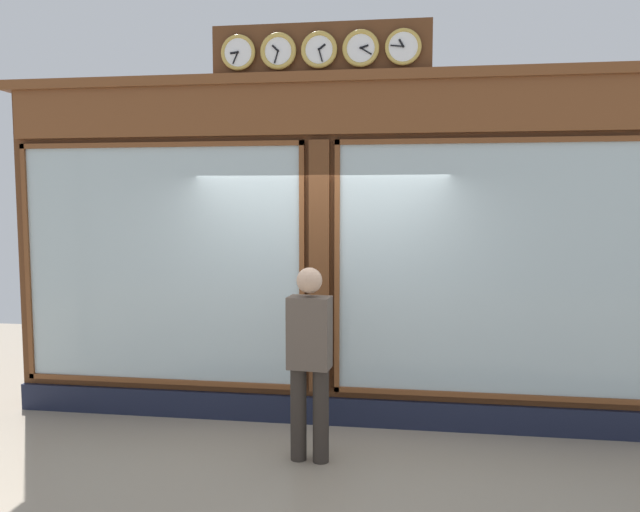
% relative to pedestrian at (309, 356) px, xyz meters
% --- Properties ---
extents(shop_facade, '(6.62, 0.42, 3.95)m').
position_rel_pedestrian_xyz_m(shop_facade, '(0.04, -1.03, 0.83)').
color(shop_facade, '#5B3319').
rests_on(shop_facade, ground_plane).
extents(pedestrian, '(0.38, 0.25, 1.69)m').
position_rel_pedestrian_xyz_m(pedestrian, '(0.00, 0.00, 0.00)').
color(pedestrian, '#312A24').
rests_on(pedestrian, ground_plane).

